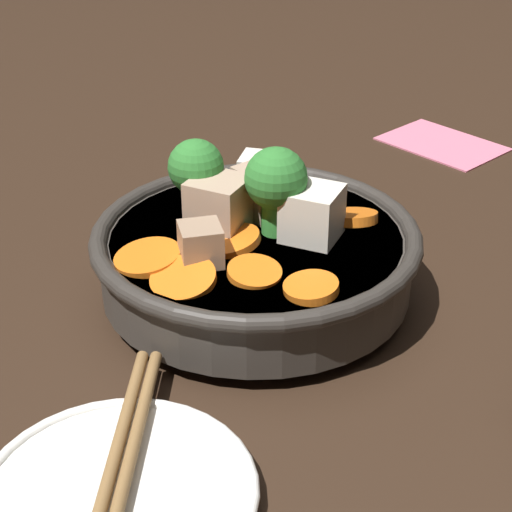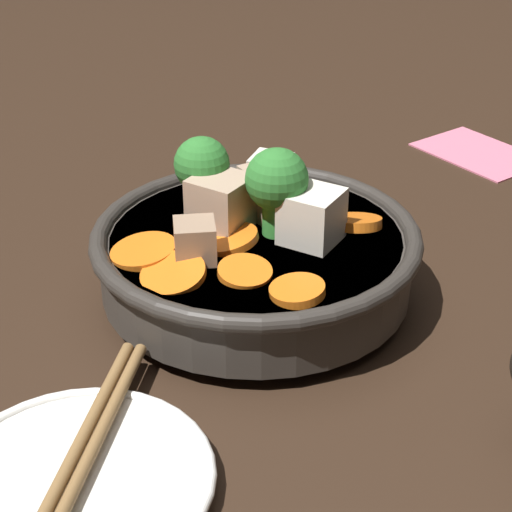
% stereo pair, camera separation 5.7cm
% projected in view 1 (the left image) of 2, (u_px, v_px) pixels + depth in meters
% --- Properties ---
extents(ground_plane, '(3.00, 3.00, 0.00)m').
position_uv_depth(ground_plane, '(256.00, 298.00, 0.59)').
color(ground_plane, black).
extents(stirfry_bowl, '(0.22, 0.22, 0.11)m').
position_uv_depth(stirfry_bowl, '(255.00, 250.00, 0.57)').
color(stirfry_bowl, '#38332D').
rests_on(stirfry_bowl, ground_plane).
extents(side_saucer, '(0.14, 0.14, 0.01)m').
position_uv_depth(side_saucer, '(118.00, 496.00, 0.42)').
color(side_saucer, white).
rests_on(side_saucer, ground_plane).
extents(napkin, '(0.12, 0.10, 0.00)m').
position_uv_depth(napkin, '(442.00, 143.00, 0.83)').
color(napkin, '#D16B84').
rests_on(napkin, ground_plane).
extents(chopsticks_pair, '(0.13, 0.18, 0.01)m').
position_uv_depth(chopsticks_pair, '(116.00, 482.00, 0.42)').
color(chopsticks_pair, olive).
rests_on(chopsticks_pair, side_saucer).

